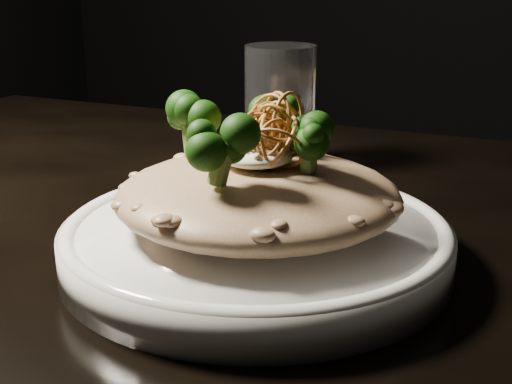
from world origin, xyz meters
TOP-DOWN VIEW (x-y plane):
  - table at (0.00, 0.00)m, footprint 1.10×0.80m
  - plate at (0.10, -0.07)m, footprint 0.28×0.28m
  - risotto at (0.10, -0.06)m, footprint 0.21×0.21m
  - broccoli at (0.09, -0.06)m, footprint 0.13×0.13m
  - cheese at (0.10, -0.07)m, footprint 0.05×0.05m
  - shallots at (0.10, -0.06)m, footprint 0.05×0.05m
  - drinking_glass at (0.02, 0.18)m, footprint 0.09×0.09m

SIDE VIEW (x-z plane):
  - table at x=0.00m, z-range 0.29..1.04m
  - plate at x=0.10m, z-range 0.75..0.78m
  - risotto at x=0.10m, z-range 0.78..0.82m
  - drinking_glass at x=0.02m, z-range 0.75..0.88m
  - cheese at x=0.10m, z-range 0.82..0.84m
  - broccoli at x=0.09m, z-range 0.82..0.87m
  - shallots at x=0.10m, z-range 0.84..0.87m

